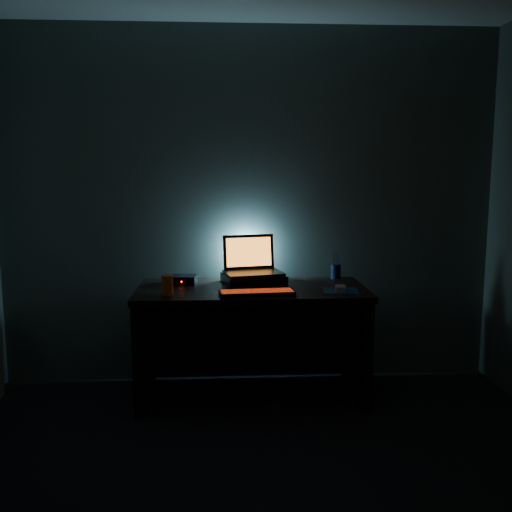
{
  "coord_description": "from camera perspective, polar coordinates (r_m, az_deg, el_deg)",
  "views": [
    {
      "loc": [
        -0.19,
        -2.04,
        1.52
      ],
      "look_at": [
        0.03,
        1.57,
        0.97
      ],
      "focal_mm": 40.0,
      "sensor_mm": 36.0,
      "label": 1
    }
  ],
  "objects": [
    {
      "name": "room",
      "position": [
        2.07,
        1.82,
        1.22
      ],
      "size": [
        3.5,
        4.0,
        2.5
      ],
      "color": "black",
      "rests_on": "ground"
    },
    {
      "name": "riser",
      "position": [
        3.89,
        -0.26,
        -2.29
      ],
      "size": [
        0.45,
        0.38,
        0.06
      ],
      "primitive_type": "cube",
      "rotation": [
        0.0,
        0.0,
        0.21
      ],
      "color": "black",
      "rests_on": "desk"
    },
    {
      "name": "keyboard",
      "position": [
        3.52,
        0.1,
        -3.7
      ],
      "size": [
        0.47,
        0.19,
        0.03
      ],
      "rotation": [
        0.0,
        0.0,
        0.08
      ],
      "color": "black",
      "rests_on": "desk"
    },
    {
      "name": "juice_glass",
      "position": [
        3.55,
        -8.86,
        -2.91
      ],
      "size": [
        0.09,
        0.09,
        0.12
      ],
      "primitive_type": "cylinder",
      "rotation": [
        0.0,
        0.0,
        -0.22
      ],
      "color": "#DD5E0B",
      "rests_on": "desk"
    },
    {
      "name": "router",
      "position": [
        3.89,
        -7.25,
        -2.36
      ],
      "size": [
        0.19,
        0.16,
        0.06
      ],
      "rotation": [
        0.0,
        0.0,
        -0.14
      ],
      "color": "black",
      "rests_on": "desk"
    },
    {
      "name": "mouse",
      "position": [
        3.67,
        8.45,
        -3.21
      ],
      "size": [
        0.07,
        0.11,
        0.03
      ],
      "primitive_type": "cube",
      "rotation": [
        0.0,
        0.0,
        -0.14
      ],
      "color": "gray",
      "rests_on": "mousepad"
    },
    {
      "name": "desk",
      "position": [
        3.86,
        -0.48,
        -6.76
      ],
      "size": [
        1.5,
        0.7,
        0.75
      ],
      "color": "black",
      "rests_on": "ground"
    },
    {
      "name": "pen_cup",
      "position": [
        4.09,
        7.97,
        -1.54
      ],
      "size": [
        0.08,
        0.08,
        0.1
      ],
      "primitive_type": "cylinder",
      "rotation": [
        0.0,
        0.0,
        -0.08
      ],
      "color": "black",
      "rests_on": "desk"
    },
    {
      "name": "laptop",
      "position": [
        3.92,
        -0.45,
        -0.86
      ],
      "size": [
        0.43,
        0.35,
        0.26
      ],
      "rotation": [
        0.0,
        0.0,
        0.21
      ],
      "color": "black",
      "rests_on": "riser"
    },
    {
      "name": "mousepad",
      "position": [
        3.67,
        8.44,
        -3.47
      ],
      "size": [
        0.25,
        0.23,
        0.0
      ],
      "primitive_type": "cube",
      "rotation": [
        0.0,
        0.0,
        -0.14
      ],
      "color": "#0B2B50",
      "rests_on": "desk"
    }
  ]
}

